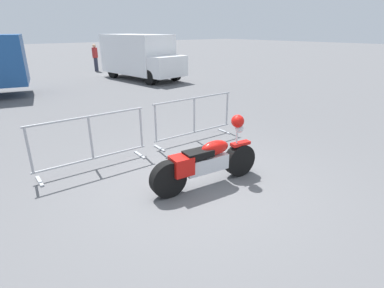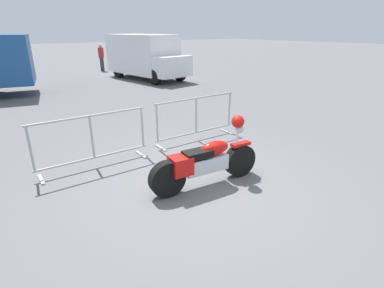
% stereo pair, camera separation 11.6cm
% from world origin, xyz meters
% --- Properties ---
extents(ground_plane, '(120.00, 120.00, 0.00)m').
position_xyz_m(ground_plane, '(0.00, 0.00, 0.00)').
color(ground_plane, '#5B5B5E').
extents(motorcycle, '(2.10, 0.46, 1.18)m').
position_xyz_m(motorcycle, '(0.11, -0.10, 0.45)').
color(motorcycle, black).
rests_on(motorcycle, ground).
extents(crowd_barrier_near, '(2.25, 0.51, 1.07)m').
position_xyz_m(crowd_barrier_near, '(-1.17, 1.81, 0.55)').
color(crowd_barrier_near, '#9EA0A5').
rests_on(crowd_barrier_near, ground).
extents(crowd_barrier_far, '(2.25, 0.51, 1.07)m').
position_xyz_m(crowd_barrier_far, '(1.38, 1.81, 0.55)').
color(crowd_barrier_far, '#9EA0A5').
rests_on(crowd_barrier_far, ground).
extents(delivery_van, '(2.58, 5.21, 2.31)m').
position_xyz_m(delivery_van, '(5.22, 11.18, 1.24)').
color(delivery_van, white).
rests_on(delivery_van, ground).
extents(pedestrian, '(0.35, 0.35, 1.69)m').
position_xyz_m(pedestrian, '(4.57, 15.81, 0.92)').
color(pedestrian, '#262838').
rests_on(pedestrian, ground).
extents(planter_island, '(3.28, 3.28, 1.18)m').
position_xyz_m(planter_island, '(7.26, 16.64, 0.41)').
color(planter_island, '#ADA89E').
rests_on(planter_island, ground).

